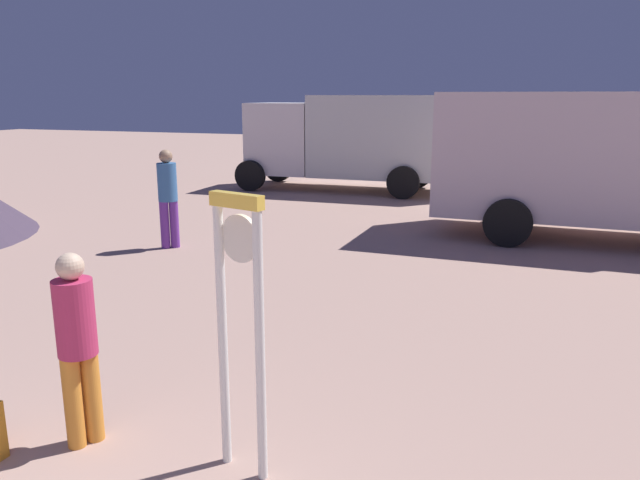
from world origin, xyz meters
The scene contains 5 objects.
standing_clock centered at (0.52, 2.65, 1.27)m, with size 0.45×0.19×2.10m.
person_near_clock centered at (-0.85, 2.53, 0.89)m, with size 0.30×0.30×1.59m.
person_distant centered at (-3.95, 8.41, 1.01)m, with size 0.35×0.35×1.81m.
box_truck_near centered at (3.38, 11.83, 1.57)m, with size 6.31×2.65×2.82m.
box_truck_far centered at (-2.69, 16.41, 1.55)m, with size 6.66×2.55×2.77m.
Camera 1 is at (2.47, -1.01, 2.75)m, focal length 34.36 mm.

